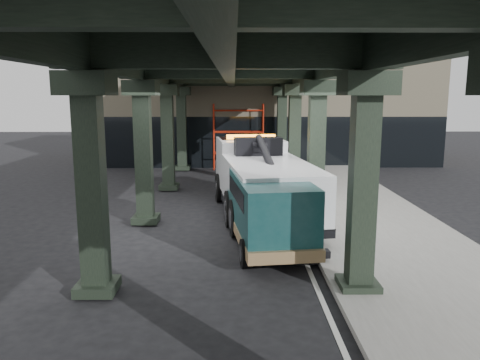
{
  "coord_description": "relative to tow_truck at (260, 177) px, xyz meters",
  "views": [
    {
      "loc": [
        -0.25,
        -14.15,
        4.5
      ],
      "look_at": [
        -0.06,
        1.3,
        1.7
      ],
      "focal_mm": 35.0,
      "sensor_mm": 36.0,
      "label": 1
    }
  ],
  "objects": [
    {
      "name": "lane_stripe",
      "position": [
        1.0,
        -1.07,
        -1.49
      ],
      "size": [
        0.12,
        38.0,
        0.01
      ],
      "primitive_type": "cube",
      "color": "silver",
      "rests_on": "ground"
    },
    {
      "name": "building",
      "position": [
        1.3,
        16.93,
        2.5
      ],
      "size": [
        22.0,
        10.0,
        8.0
      ],
      "primitive_type": "cube",
      "color": "#C6B793",
      "rests_on": "ground"
    },
    {
      "name": "sidewalk",
      "position": [
        3.8,
        -1.07,
        -1.42
      ],
      "size": [
        5.0,
        40.0,
        0.15
      ],
      "primitive_type": "cube",
      "color": "gray",
      "rests_on": "ground"
    },
    {
      "name": "towed_van",
      "position": [
        0.06,
        -3.64,
        -0.34
      ],
      "size": [
        2.65,
        5.5,
        2.15
      ],
      "rotation": [
        0.0,
        0.0,
        0.12
      ],
      "color": "#113C3E",
      "rests_on": "ground"
    },
    {
      "name": "scaffolding",
      "position": [
        -0.7,
        11.57,
        0.61
      ],
      "size": [
        3.08,
        0.88,
        4.0
      ],
      "color": "#B3220E",
      "rests_on": "ground"
    },
    {
      "name": "tow_truck",
      "position": [
        0.0,
        0.0,
        0.0
      ],
      "size": [
        3.73,
        9.59,
        3.07
      ],
      "rotation": [
        0.0,
        0.0,
        0.13
      ],
      "color": "black",
      "rests_on": "ground"
    },
    {
      "name": "ground",
      "position": [
        -0.7,
        -3.07,
        -1.5
      ],
      "size": [
        90.0,
        90.0,
        0.0
      ],
      "primitive_type": "plane",
      "color": "black",
      "rests_on": "ground"
    },
    {
      "name": "viaduct",
      "position": [
        -1.1,
        -1.07,
        3.96
      ],
      "size": [
        7.4,
        32.0,
        6.4
      ],
      "color": "black",
      "rests_on": "ground"
    }
  ]
}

